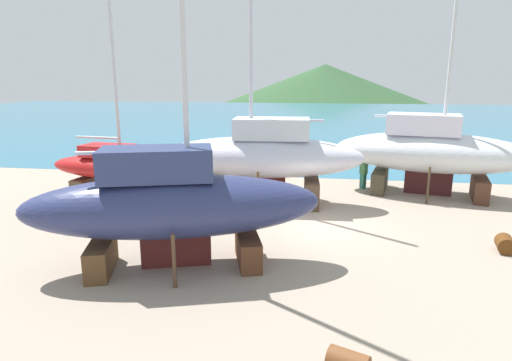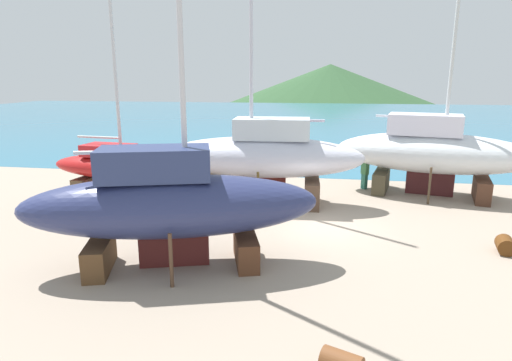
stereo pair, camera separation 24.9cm
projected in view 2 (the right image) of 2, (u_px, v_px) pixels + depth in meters
The scene contains 9 objects.
ground_plane at pixel (320, 269), 14.33m from camera, with size 53.04×53.04×0.00m, color gray.
sea_water at pixel (326, 119), 64.69m from camera, with size 149.36×78.47×0.01m, color teal.
headland_hill at pixel (329, 94), 158.36m from camera, with size 113.24×113.24×21.17m, color #2E512E.
sailboat_far_slipway at pixel (262, 156), 21.14m from camera, with size 10.14×3.53×14.62m.
sailboat_small_center at pixel (171, 204), 14.00m from camera, with size 10.00×5.30×15.43m.
sailboat_mid_port at pixel (116, 168), 21.11m from camera, with size 6.94×2.97×10.14m.
sailboat_large_starboard at pixel (432, 151), 22.72m from camera, with size 10.54×5.48×16.98m.
worker at pixel (365, 173), 24.36m from camera, with size 0.44×0.50×1.72m.
barrel_ochre at pixel (505, 245), 15.55m from camera, with size 0.61×0.61×0.78m, color #572F10.
Camera 2 is at (0.02, -17.65, 6.23)m, focal length 30.28 mm.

